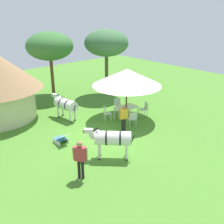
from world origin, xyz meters
The scene contains 14 objects.
ground_plane centered at (0.00, 0.00, 0.00)m, with size 36.00×36.00×0.00m, color #4A832B.
shade_umbrella centered at (2.50, 0.78, 2.64)m, with size 4.17×4.17×3.14m.
patio_dining_table centered at (2.50, 0.78, 0.66)m, with size 1.47×0.87×0.74m.
patio_chair_near_lawn centered at (1.92, -0.34, 0.52)m, with size 0.58×0.58×0.90m.
patio_chair_west_end centered at (3.67, 0.28, 0.52)m, with size 0.56×0.57×0.90m.
patio_chair_near_hut centered at (2.90, 1.98, 0.52)m, with size 0.55×0.54×0.90m.
patio_chair_east_end centered at (1.38, 1.36, 0.52)m, with size 0.57×0.58×0.90m.
guest_beside_umbrella centered at (1.05, -0.49, 0.96)m, with size 0.54×0.35×1.59m.
standing_watcher centered at (-3.24, -2.47, 1.02)m, with size 0.46×0.48×1.69m.
striped_lounge_chair centered at (-2.26, 0.66, 0.25)m, with size 0.58×0.83×0.62m.
zebra_nearest_camera centered at (-0.36, 3.22, 0.95)m, with size 0.86×2.20×1.49m.
zebra_by_umbrella centered at (-1.26, -2.12, 1.00)m, with size 1.81×1.78×1.54m.
acacia_tree_left_background centered at (4.78, 5.31, 3.99)m, with size 3.31×3.31×5.00m.
acacia_tree_right_background centered at (1.46, 7.88, 3.80)m, with size 3.48×3.48×4.86m.
Camera 1 is at (-8.28, -10.06, 6.54)m, focal length 42.34 mm.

